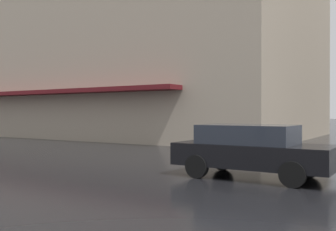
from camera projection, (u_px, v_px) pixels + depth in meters
car_black at (252, 149)px, 10.34m from camera, size 1.85×4.10×1.41m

